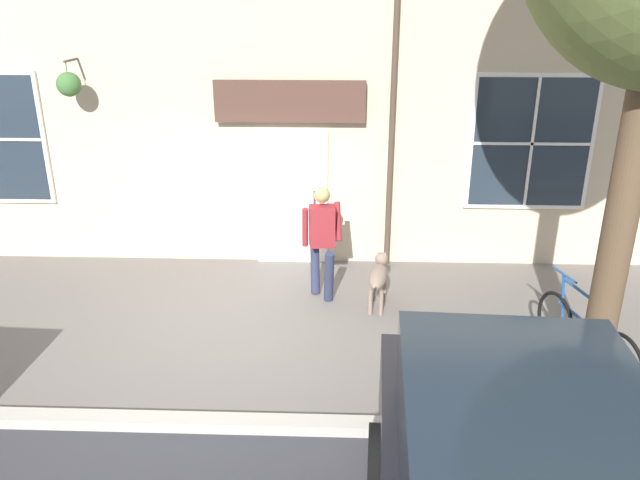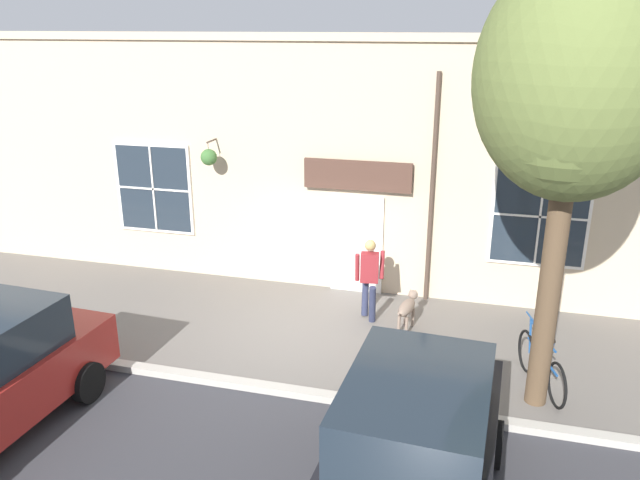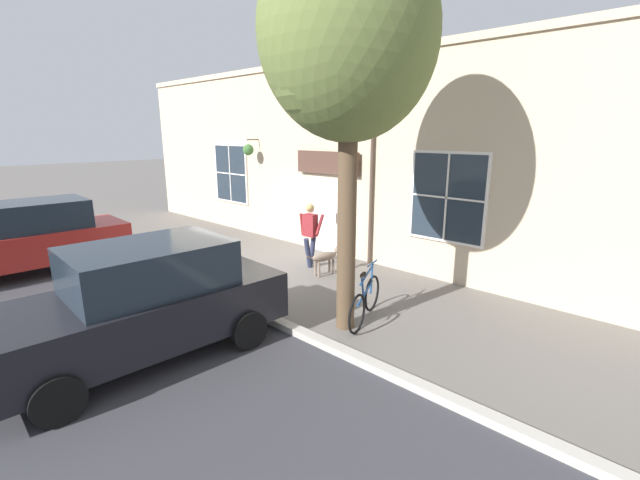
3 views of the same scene
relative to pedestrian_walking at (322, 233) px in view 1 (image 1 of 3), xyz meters
The scene contains 5 objects.
ground_plane 1.69m from the pedestrian_walking, 48.42° to the right, with size 90.00×90.00×0.00m, color #66605B.
storefront_facade 2.42m from the pedestrian_walking, 144.05° to the right, with size 0.95×18.00×5.27m.
pedestrian_walking is the anchor object (origin of this frame).
dog_on_leash 0.96m from the pedestrian_walking, 73.23° to the left, with size 1.12×0.35×0.66m.
leaning_bicycle 3.52m from the pedestrian_walking, 61.56° to the left, with size 1.65×0.63×1.00m.
Camera 1 is at (7.00, 1.30, 4.00)m, focal length 35.00 mm.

